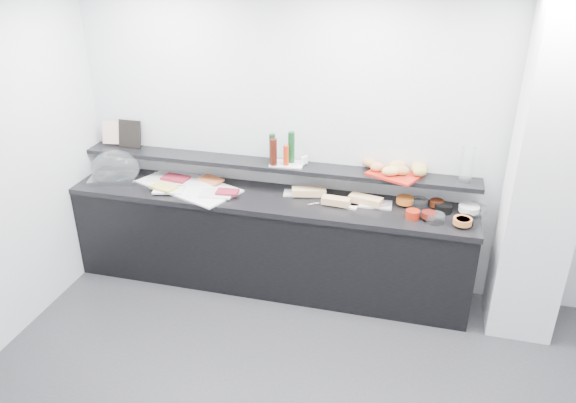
% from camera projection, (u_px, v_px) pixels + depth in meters
% --- Properties ---
extents(back_wall, '(5.00, 0.02, 2.70)m').
position_uv_depth(back_wall, '(354.00, 144.00, 4.86)').
color(back_wall, silver).
rests_on(back_wall, ground).
extents(ceiling, '(5.00, 5.00, 0.00)m').
position_uv_depth(ceiling, '(304.00, 9.00, 2.53)').
color(ceiling, white).
rests_on(ceiling, back_wall).
extents(column, '(0.50, 0.50, 2.70)m').
position_uv_depth(column, '(545.00, 177.00, 4.21)').
color(column, silver).
rests_on(column, ground).
extents(buffet_cabinet, '(3.60, 0.60, 0.85)m').
position_uv_depth(buffet_cabinet, '(269.00, 243.00, 5.16)').
color(buffet_cabinet, black).
rests_on(buffet_cabinet, ground).
extents(counter_top, '(3.62, 0.62, 0.05)m').
position_uv_depth(counter_top, '(268.00, 199.00, 4.96)').
color(counter_top, black).
rests_on(counter_top, buffet_cabinet).
extents(wall_shelf, '(3.60, 0.25, 0.04)m').
position_uv_depth(wall_shelf, '(273.00, 165.00, 5.00)').
color(wall_shelf, black).
rests_on(wall_shelf, back_wall).
extents(cloche_base, '(0.48, 0.39, 0.04)m').
position_uv_depth(cloche_base, '(114.00, 178.00, 5.27)').
color(cloche_base, '#AFB1B6').
rests_on(cloche_base, counter_top).
extents(cloche_dome, '(0.52, 0.45, 0.34)m').
position_uv_depth(cloche_dome, '(115.00, 168.00, 5.22)').
color(cloche_dome, white).
rests_on(cloche_dome, cloche_base).
extents(linen_runner, '(1.06, 0.78, 0.01)m').
position_uv_depth(linen_runner, '(189.00, 186.00, 5.14)').
color(linen_runner, silver).
rests_on(linen_runner, counter_top).
extents(platter_meat_a, '(0.30, 0.21, 0.01)m').
position_uv_depth(platter_meat_a, '(165.00, 178.00, 5.27)').
color(platter_meat_a, silver).
rests_on(platter_meat_a, linen_runner).
extents(food_meat_a, '(0.26, 0.18, 0.02)m').
position_uv_depth(food_meat_a, '(176.00, 178.00, 5.22)').
color(food_meat_a, maroon).
rests_on(food_meat_a, platter_meat_a).
extents(platter_salmon, '(0.40, 0.33, 0.01)m').
position_uv_depth(platter_salmon, '(195.00, 181.00, 5.21)').
color(platter_salmon, white).
rests_on(platter_salmon, linen_runner).
extents(food_salmon, '(0.25, 0.20, 0.02)m').
position_uv_depth(food_salmon, '(211.00, 180.00, 5.19)').
color(food_salmon, orange).
rests_on(food_salmon, platter_salmon).
extents(platter_cheese, '(0.30, 0.23, 0.01)m').
position_uv_depth(platter_cheese, '(169.00, 190.00, 5.03)').
color(platter_cheese, white).
rests_on(platter_cheese, linen_runner).
extents(food_cheese, '(0.27, 0.21, 0.02)m').
position_uv_depth(food_cheese, '(164.00, 187.00, 5.04)').
color(food_cheese, '#CFBC50').
rests_on(food_cheese, platter_cheese).
extents(platter_meat_b, '(0.30, 0.22, 0.01)m').
position_uv_depth(platter_meat_b, '(217.00, 194.00, 4.95)').
color(platter_meat_b, silver).
rests_on(platter_meat_b, linen_runner).
extents(food_meat_b, '(0.20, 0.14, 0.02)m').
position_uv_depth(food_meat_b, '(227.00, 192.00, 4.94)').
color(food_meat_b, maroon).
rests_on(food_meat_b, platter_meat_b).
extents(sandwich_plate_left, '(0.34, 0.19, 0.01)m').
position_uv_depth(sandwich_plate_left, '(302.00, 193.00, 5.00)').
color(sandwich_plate_left, silver).
rests_on(sandwich_plate_left, counter_top).
extents(sandwich_food_left, '(0.32, 0.18, 0.06)m').
position_uv_depth(sandwich_food_left, '(309.00, 191.00, 4.94)').
color(sandwich_food_left, tan).
rests_on(sandwich_food_left, sandwich_plate_left).
extents(tongs_left, '(0.15, 0.06, 0.01)m').
position_uv_depth(tongs_left, '(303.00, 194.00, 4.95)').
color(tongs_left, silver).
rests_on(tongs_left, sandwich_plate_left).
extents(sandwich_plate_mid, '(0.33, 0.19, 0.01)m').
position_uv_depth(sandwich_plate_mid, '(341.00, 203.00, 4.81)').
color(sandwich_plate_mid, white).
rests_on(sandwich_plate_mid, counter_top).
extents(sandwich_food_mid, '(0.25, 0.11, 0.06)m').
position_uv_depth(sandwich_food_mid, '(336.00, 201.00, 4.77)').
color(sandwich_food_mid, tan).
rests_on(sandwich_food_mid, sandwich_plate_mid).
extents(tongs_mid, '(0.14, 0.10, 0.01)m').
position_uv_depth(tongs_mid, '(316.00, 203.00, 4.79)').
color(tongs_mid, '#BABCC1').
rests_on(tongs_mid, sandwich_plate_mid).
extents(sandwich_plate_right, '(0.40, 0.19, 0.01)m').
position_uv_depth(sandwich_plate_right, '(368.00, 203.00, 4.81)').
color(sandwich_plate_right, silver).
rests_on(sandwich_plate_right, counter_top).
extents(sandwich_food_right, '(0.30, 0.17, 0.06)m').
position_uv_depth(sandwich_food_right, '(366.00, 200.00, 4.79)').
color(sandwich_food_right, '#E9AF7A').
rests_on(sandwich_food_right, sandwich_plate_right).
extents(tongs_right, '(0.13, 0.10, 0.01)m').
position_uv_depth(tongs_right, '(383.00, 207.00, 4.73)').
color(tongs_right, silver).
rests_on(tongs_right, sandwich_plate_right).
extents(bowl_glass_fruit, '(0.17, 0.17, 0.07)m').
position_uv_depth(bowl_glass_fruit, '(418.00, 203.00, 4.76)').
color(bowl_glass_fruit, white).
rests_on(bowl_glass_fruit, counter_top).
extents(fill_glass_fruit, '(0.17, 0.17, 0.05)m').
position_uv_depth(fill_glass_fruit, '(405.00, 200.00, 4.78)').
color(fill_glass_fruit, orange).
rests_on(fill_glass_fruit, bowl_glass_fruit).
extents(bowl_black_jam, '(0.15, 0.15, 0.07)m').
position_uv_depth(bowl_black_jam, '(443.00, 208.00, 4.67)').
color(bowl_black_jam, black).
rests_on(bowl_black_jam, counter_top).
extents(fill_black_jam, '(0.14, 0.14, 0.05)m').
position_uv_depth(fill_black_jam, '(437.00, 203.00, 4.73)').
color(fill_black_jam, '#561E0C').
rests_on(fill_black_jam, bowl_black_jam).
extents(bowl_glass_cream, '(0.21, 0.21, 0.07)m').
position_uv_depth(bowl_glass_cream, '(474.00, 210.00, 4.64)').
color(bowl_glass_cream, silver).
rests_on(bowl_glass_cream, counter_top).
extents(fill_glass_cream, '(0.18, 0.18, 0.05)m').
position_uv_depth(fill_glass_cream, '(469.00, 208.00, 4.64)').
color(fill_glass_cream, white).
rests_on(fill_glass_cream, bowl_glass_cream).
extents(bowl_red_jam, '(0.12, 0.12, 0.07)m').
position_uv_depth(bowl_red_jam, '(413.00, 214.00, 4.57)').
color(bowl_red_jam, '#9D200E').
rests_on(bowl_red_jam, counter_top).
extents(fill_red_jam, '(0.13, 0.13, 0.05)m').
position_uv_depth(fill_red_jam, '(429.00, 215.00, 4.53)').
color(fill_red_jam, '#4F120B').
rests_on(fill_red_jam, bowl_red_jam).
extents(bowl_glass_salmon, '(0.18, 0.18, 0.07)m').
position_uv_depth(bowl_glass_salmon, '(435.00, 218.00, 4.51)').
color(bowl_glass_salmon, white).
rests_on(bowl_glass_salmon, counter_top).
extents(fill_glass_salmon, '(0.18, 0.18, 0.05)m').
position_uv_depth(fill_glass_salmon, '(463.00, 221.00, 4.44)').
color(fill_glass_salmon, orange).
rests_on(fill_glass_salmon, bowl_glass_salmon).
extents(bowl_black_fruit, '(0.14, 0.14, 0.07)m').
position_uv_depth(bowl_black_fruit, '(466.00, 221.00, 4.46)').
color(bowl_black_fruit, black).
rests_on(bowl_black_fruit, counter_top).
extents(fill_black_fruit, '(0.12, 0.12, 0.05)m').
position_uv_depth(fill_black_fruit, '(463.00, 222.00, 4.43)').
color(fill_black_fruit, '#EB5820').
rests_on(fill_black_fruit, bowl_black_fruit).
extents(framed_print, '(0.22, 0.07, 0.26)m').
position_uv_depth(framed_print, '(130.00, 134.00, 5.32)').
color(framed_print, black).
rests_on(framed_print, wall_shelf).
extents(print_art, '(0.20, 0.07, 0.22)m').
position_uv_depth(print_art, '(112.00, 132.00, 5.35)').
color(print_art, '#D0A496').
rests_on(print_art, framed_print).
extents(condiment_tray, '(0.30, 0.20, 0.01)m').
position_uv_depth(condiment_tray, '(287.00, 164.00, 4.97)').
color(condiment_tray, white).
rests_on(condiment_tray, wall_shelf).
extents(bottle_green_a, '(0.06, 0.06, 0.26)m').
position_uv_depth(bottle_green_a, '(272.00, 148.00, 4.93)').
color(bottle_green_a, '#0E3519').
rests_on(bottle_green_a, condiment_tray).
extents(bottle_brown, '(0.07, 0.07, 0.24)m').
position_uv_depth(bottle_brown, '(273.00, 152.00, 4.88)').
color(bottle_brown, '#39110A').
rests_on(bottle_brown, condiment_tray).
extents(bottle_green_b, '(0.07, 0.07, 0.28)m').
position_uv_depth(bottle_green_b, '(291.00, 147.00, 4.93)').
color(bottle_green_b, '#103D19').
rests_on(bottle_green_b, condiment_tray).
extents(bottle_hot, '(0.06, 0.06, 0.18)m').
position_uv_depth(bottle_hot, '(286.00, 155.00, 4.89)').
color(bottle_hot, '#B82C0D').
rests_on(bottle_hot, condiment_tray).
extents(shaker_salt, '(0.04, 0.04, 0.07)m').
position_uv_depth(shaker_salt, '(303.00, 161.00, 4.92)').
color(shaker_salt, white).
rests_on(shaker_salt, condiment_tray).
extents(shaker_pepper, '(0.04, 0.04, 0.07)m').
position_uv_depth(shaker_pepper, '(306.00, 160.00, 4.95)').
color(shaker_pepper, white).
rests_on(shaker_pepper, condiment_tray).
extents(bread_tray, '(0.49, 0.43, 0.02)m').
position_uv_depth(bread_tray, '(394.00, 175.00, 4.74)').
color(bread_tray, '#AF1F12').
rests_on(bread_tray, wall_shelf).
extents(bread_roll_nw, '(0.16, 0.14, 0.08)m').
position_uv_depth(bread_roll_nw, '(369.00, 163.00, 4.84)').
color(bread_roll_nw, '#B67A45').
rests_on(bread_roll_nw, bread_tray).
extents(bread_roll_n, '(0.18, 0.15, 0.08)m').
position_uv_depth(bread_roll_n, '(397.00, 165.00, 4.79)').
color(bread_roll_n, tan).
rests_on(bread_roll_n, bread_tray).
extents(bread_roll_ne, '(0.14, 0.09, 0.08)m').
position_uv_depth(bread_roll_ne, '(419.00, 167.00, 4.76)').
color(bread_roll_ne, '#BC8C47').
rests_on(bread_roll_ne, bread_tray).
extents(bread_roll_sw, '(0.18, 0.15, 0.08)m').
position_uv_depth(bread_roll_sw, '(391.00, 171.00, 4.68)').
color(bread_roll_sw, '#D7A952').
rests_on(bread_roll_sw, bread_tray).
extents(bread_roll_s, '(0.15, 0.11, 0.08)m').
position_uv_depth(bread_roll_s, '(401.00, 170.00, 4.69)').
color(bread_roll_s, '#AD7E42').
rests_on(bread_roll_s, bread_tray).
extents(bread_roll_se, '(0.14, 0.12, 0.08)m').
position_uv_depth(bread_roll_se, '(420.00, 172.00, 4.66)').
color(bread_roll_se, '#B79646').
rests_on(bread_roll_se, bread_tray).
extents(bread_roll_midw, '(0.13, 0.10, 0.08)m').
position_uv_depth(bread_roll_midw, '(377.00, 167.00, 4.76)').
color(bread_roll_midw, '#CC834E').
rests_on(bread_roll_midw, bread_tray).
extents(bread_roll_mide, '(0.16, 0.13, 0.08)m').
position_uv_depth(bread_roll_mide, '(419.00, 169.00, 4.72)').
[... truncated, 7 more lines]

